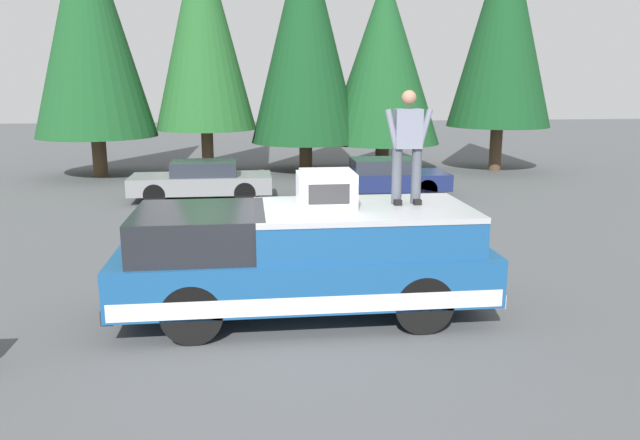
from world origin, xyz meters
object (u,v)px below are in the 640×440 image
Objects in this scene: pickup_truck at (304,259)px; person_on_truck_bed at (408,144)px; compressor_unit at (326,189)px; parked_car_grey at (202,180)px; parked_car_navy at (380,178)px.

person_on_truck_bed reaches higher than pickup_truck.
person_on_truck_bed reaches higher than compressor_unit.
compressor_unit is at bearing -165.39° from parked_car_grey.
compressor_unit is 0.50× the size of person_on_truck_bed.
person_on_truck_bed is at bearing -81.82° from compressor_unit.
parked_car_grey is at bearing 89.05° from parked_car_navy.
parked_car_navy is (9.45, -3.18, -0.29)m from pickup_truck.
parked_car_navy is at bearing -18.60° from pickup_truck.
pickup_truck is at bearing 96.02° from person_on_truck_bed.
person_on_truck_bed is (0.18, -1.24, 0.62)m from compressor_unit.
parked_car_navy is (9.29, -1.61, -1.97)m from person_on_truck_bed.
pickup_truck is 9.98m from parked_car_navy.
person_on_truck_bed is at bearing 170.15° from parked_car_navy.
parked_car_navy is at bearing -90.95° from parked_car_grey.
pickup_truck is 1.35× the size of parked_car_grey.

